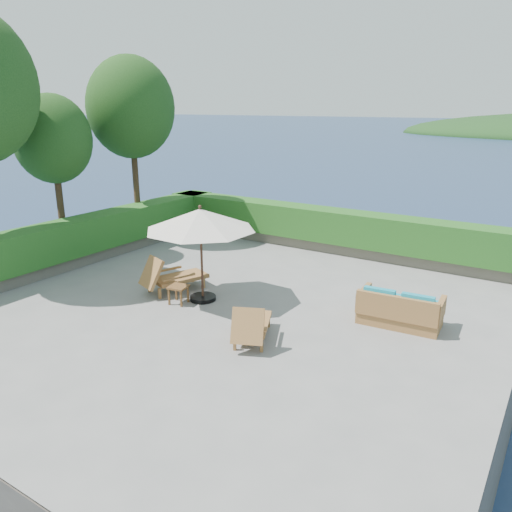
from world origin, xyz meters
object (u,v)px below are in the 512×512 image
Objects in this scene: side_table at (178,289)px; wicker_loveseat at (399,311)px; patio_umbrella at (200,220)px; lounge_right at (251,324)px; lounge_left at (171,276)px.

wicker_loveseat reaches higher than side_table.
patio_umbrella is at bearing 55.39° from side_table.
wicker_loveseat is (2.23, 2.33, -0.04)m from lounge_right.
patio_umbrella is 2.96m from lounge_right.
side_table is 0.27× the size of wicker_loveseat.
lounge_right is 3.22m from wicker_loveseat.
lounge_left reaches higher than side_table.
side_table is at bearing -15.99° from lounge_left.
patio_umbrella is 1.70m from side_table.
wicker_loveseat is at bearing 21.87° from lounge_right.
patio_umbrella is at bearing 19.01° from lounge_left.
patio_umbrella reaches higher than side_table.
lounge_left is at bearing 178.42° from patio_umbrella.
lounge_right is 0.91× the size of wicker_loveseat.
wicker_loveseat is at bearing 31.98° from lounge_left.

